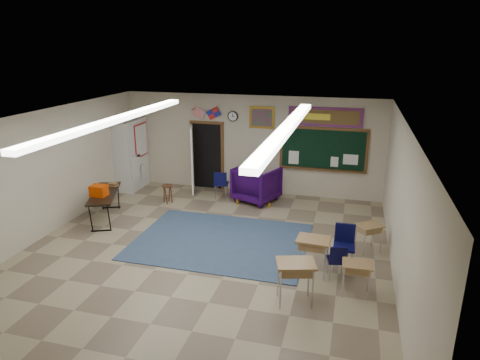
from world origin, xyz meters
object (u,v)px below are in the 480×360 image
(wingback_armchair, at_px, (257,184))
(folding_table, at_px, (105,205))
(student_desk_front_right, at_px, (369,237))
(wooden_stool, at_px, (168,194))
(student_desk_front_left, at_px, (313,254))

(wingback_armchair, bearing_deg, folding_table, 56.42)
(student_desk_front_right, xyz_separation_m, wooden_stool, (-5.61, 1.67, -0.08))
(wingback_armchair, height_order, student_desk_front_right, wingback_armchair)
(folding_table, bearing_deg, wingback_armchair, 12.03)
(folding_table, bearing_deg, wooden_stool, 33.32)
(student_desk_front_right, xyz_separation_m, folding_table, (-6.68, 0.11, 0.05))
(wingback_armchair, xyz_separation_m, student_desk_front_left, (2.03, -3.83, -0.09))
(wingback_armchair, bearing_deg, student_desk_front_left, 140.10)
(wingback_armchair, height_order, student_desk_front_left, wingback_armchair)
(wingback_armchair, xyz_separation_m, wooden_stool, (-2.47, -0.85, -0.25))
(student_desk_front_right, bearing_deg, folding_table, 143.05)
(student_desk_front_left, height_order, folding_table, folding_table)
(folding_table, bearing_deg, student_desk_front_right, -23.17)
(student_desk_front_right, bearing_deg, wingback_armchair, 105.22)
(student_desk_front_left, bearing_deg, wooden_stool, 150.39)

